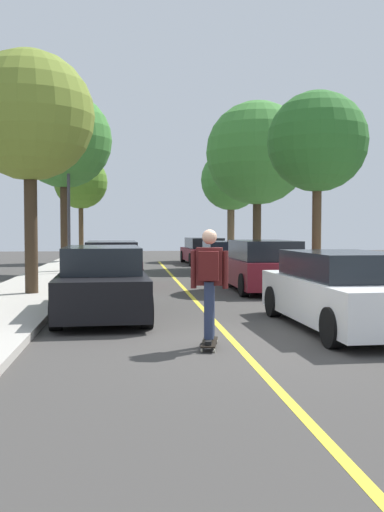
{
  "coord_description": "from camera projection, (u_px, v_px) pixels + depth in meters",
  "views": [
    {
      "loc": [
        -1.7,
        -9.12,
        1.84
      ],
      "look_at": [
        -0.14,
        5.15,
        1.17
      ],
      "focal_mm": 40.78,
      "sensor_mm": 36.0,
      "label": 1
    }
  ],
  "objects": [
    {
      "name": "ground",
      "position": [
        235.0,
        344.0,
        9.33
      ],
      "size": [
        80.0,
        80.0,
        0.0
      ],
      "primitive_type": "plane",
      "color": "#3D3A38"
    },
    {
      "name": "center_line",
      "position": [
        203.0,
        309.0,
        13.3
      ],
      "size": [
        0.12,
        39.2,
        0.01
      ],
      "primitive_type": "cube",
      "color": "gold",
      "rests_on": "ground"
    },
    {
      "name": "parked_car_left_nearest",
      "position": [
        102.0,
        283.0,
        12.19
      ],
      "size": [
        2.01,
        4.54,
        1.47
      ],
      "color": "black",
      "rests_on": "ground"
    },
    {
      "name": "parked_car_left_near",
      "position": [
        112.0,
        263.0,
        19.05
      ],
      "size": [
        2.01,
        4.7,
        1.44
      ],
      "color": "maroon",
      "rests_on": "ground"
    },
    {
      "name": "parked_car_right_nearest",
      "position": [
        344.0,
        291.0,
        10.69
      ],
      "size": [
        2.09,
        4.74,
        1.42
      ],
      "color": "white",
      "rests_on": "ground"
    },
    {
      "name": "parked_car_right_near",
      "position": [
        262.0,
        266.0,
        17.26
      ],
      "size": [
        1.94,
        4.4,
        1.51
      ],
      "color": "maroon",
      "rests_on": "ground"
    },
    {
      "name": "parked_car_right_far",
      "position": [
        225.0,
        258.0,
        23.85
      ],
      "size": [
        1.89,
        4.08,
        1.34
      ],
      "color": "navy",
      "rests_on": "ground"
    },
    {
      "name": "parked_car_right_farthest",
      "position": [
        204.0,
        251.0,
        30.8
      ],
      "size": [
        2.14,
        4.71,
        1.38
      ],
      "color": "maroon",
      "rests_on": "ground"
    },
    {
      "name": "street_tree_left_nearest",
      "position": [
        30.0,
        117.0,
        15.26
      ],
      "size": [
        3.41,
        3.41,
        6.39
      ],
      "color": "#3D2D1E",
      "rests_on": "sidewalk_left"
    },
    {
      "name": "street_tree_left_near",
      "position": [
        64.0,
        141.0,
        23.48
      ],
      "size": [
        3.85,
        3.85,
        7.22
      ],
      "color": "#3D2D1E",
      "rests_on": "sidewalk_left"
    },
    {
      "name": "street_tree_left_far",
      "position": [
        81.0,
        182.0,
        31.52
      ],
      "size": [
        2.89,
        2.89,
        5.7
      ],
      "color": "#4C3823",
      "rests_on": "sidewalk_left"
    },
    {
      "name": "street_tree_right_nearest",
      "position": [
        317.0,
        142.0,
        18.41
      ],
      "size": [
        3.19,
        3.19,
        6.07
      ],
      "color": "#4C3823",
      "rests_on": "sidewalk_right"
    },
    {
      "name": "street_tree_right_near",
      "position": [
        257.0,
        153.0,
        26.99
      ],
      "size": [
        4.8,
        4.8,
        7.63
      ],
      "color": "#3D2D1E",
      "rests_on": "sidewalk_right"
    },
    {
      "name": "street_tree_right_far",
      "position": [
        231.0,
        181.0,
        33.95
      ],
      "size": [
        3.54,
        3.54,
        6.35
      ],
      "color": "brown",
      "rests_on": "sidewalk_right"
    },
    {
      "name": "fire_hydrant",
      "position": [
        329.0,
        279.0,
        15.86
      ],
      "size": [
        0.2,
        0.2,
        0.7
      ],
      "color": "#B2140F",
      "rests_on": "sidewalk_right"
    },
    {
      "name": "streetlamp",
      "position": [
        69.0,
        198.0,
        22.48
      ],
      "size": [
        0.36,
        0.24,
        5.02
      ],
      "color": "#38383D",
      "rests_on": "sidewalk_left"
    },
    {
      "name": "skateboard",
      "position": [
        209.0,
        342.0,
        8.99
      ],
      "size": [
        0.38,
        0.87,
        0.1
      ],
      "color": "black",
      "rests_on": "ground"
    },
    {
      "name": "skateboarder",
      "position": [
        209.0,
        278.0,
        8.91
      ],
      "size": [
        0.59,
        0.71,
        1.73
      ],
      "color": "black",
      "rests_on": "skateboard"
    }
  ]
}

